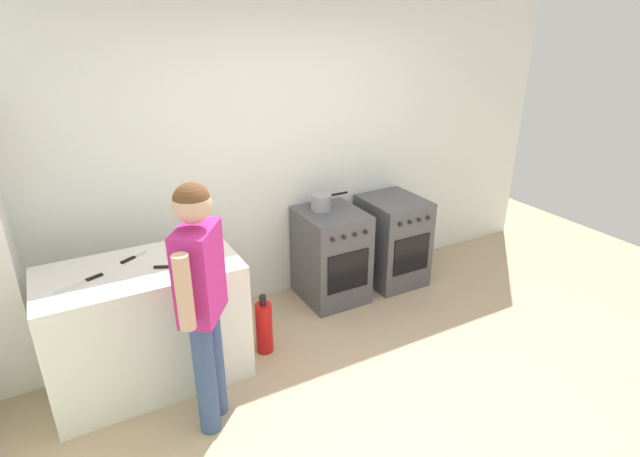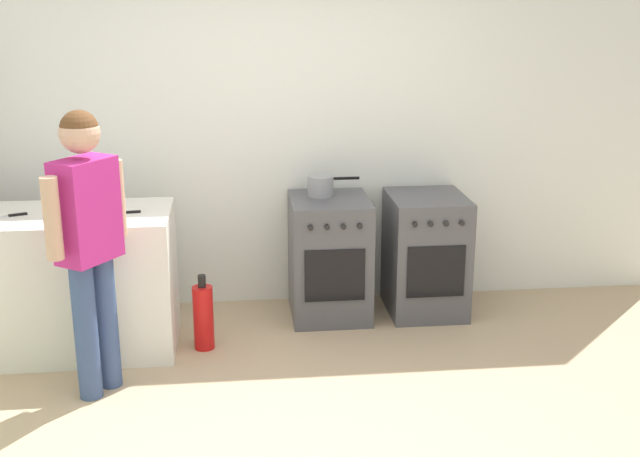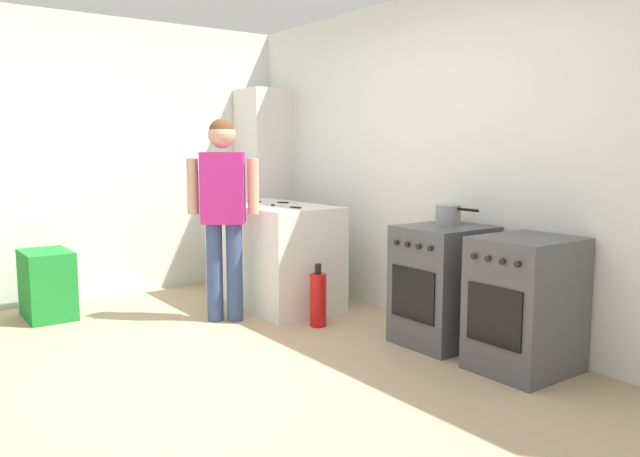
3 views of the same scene
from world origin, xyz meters
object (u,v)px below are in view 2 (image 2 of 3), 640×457
knife_paring (66,206)px  knife_bread (99,217)px  pot (321,186)px  person (88,230)px  oven_right (426,254)px  fire_extinguisher (203,317)px  oven_left (329,257)px  knife_chef (3,217)px  knife_utility (122,213)px

knife_paring → knife_bread: size_ratio=0.59×
pot → person: person is taller
oven_right → fire_extinguisher: 1.64m
oven_left → knife_chef: size_ratio=2.85×
pot → knife_utility: (-1.29, -0.51, -0.02)m
oven_left → pot: 0.51m
person → fire_extinguisher: (0.58, 0.52, -0.75)m
knife_utility → knife_bread: 0.15m
knife_utility → fire_extinguisher: knife_utility is taller
knife_bread → person: person is taller
oven_left → oven_right: same height
oven_left → knife_bread: 1.62m
oven_left → knife_utility: knife_utility is taller
knife_bread → fire_extinguisher: 0.91m
person → fire_extinguisher: 1.08m
oven_left → person: 1.84m
oven_right → knife_chef: 2.81m
oven_right → knife_bread: bearing=-166.8°
oven_right → knife_chef: (-2.74, -0.43, 0.48)m
oven_right → fire_extinguisher: oven_right is taller
pot → knife_bread: (-1.41, -0.59, -0.02)m
pot → knife_chef: 2.06m
oven_left → fire_extinguisher: oven_left is taller
oven_right → person: person is taller
knife_bread → fire_extinguisher: knife_bread is taller
pot → knife_chef: size_ratio=1.21×
oven_left → knife_utility: 1.48m
fire_extinguisher → knife_utility: bearing=172.6°
pot → fire_extinguisher: pot is taller
pot → knife_bread: size_ratio=1.10×
oven_left → pot: pot is taller
knife_utility → oven_left: bearing=17.2°
oven_right → knife_paring: (-2.40, -0.22, 0.48)m
oven_left → pot: (-0.05, 0.09, 0.50)m
oven_right → knife_utility: (-2.03, -0.42, 0.48)m
oven_left → knife_paring: (-1.71, -0.22, 0.48)m
oven_left → person: bearing=-145.5°
fire_extinguisher → person: bearing=-138.2°
knife_utility → knife_paring: size_ratio=1.29×
oven_left → oven_right: 0.69m
oven_left → knife_utility: (-1.34, -0.42, 0.48)m
oven_right → knife_chef: size_ratio=2.85×
knife_chef → knife_paring: 0.39m
knife_chef → knife_paring: bearing=31.1°
person → knife_utility: bearing=79.8°
oven_left → knife_paring: bearing=-172.6°
knife_bread → oven_left: bearing=19.0°
knife_utility → fire_extinguisher: bearing=-7.4°
fire_extinguisher → knife_chef: bearing=177.5°
knife_chef → fire_extinguisher: bearing=-2.5°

